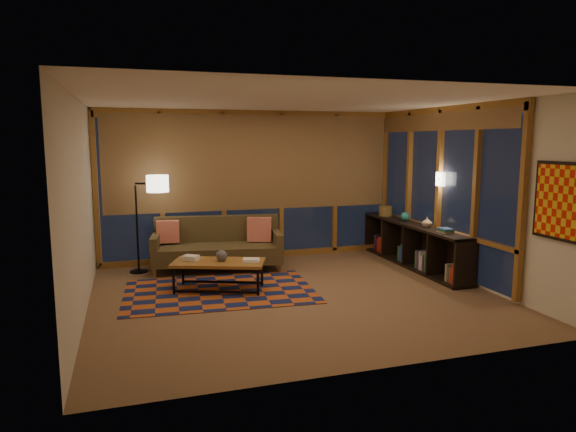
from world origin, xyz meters
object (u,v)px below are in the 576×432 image
object	(u,v)px
sofa	(217,245)
coffee_table	(219,276)
bookshelf	(413,245)
floor_lamp	(137,224)

from	to	relation	value
sofa	coffee_table	size ratio (longest dim) A/B	1.61
coffee_table	sofa	bearing A→B (deg)	101.95
sofa	bookshelf	world-z (taller)	sofa
sofa	bookshelf	size ratio (longest dim) A/B	0.71
bookshelf	coffee_table	bearing A→B (deg)	-172.45
coffee_table	bookshelf	world-z (taller)	bookshelf
coffee_table	floor_lamp	world-z (taller)	floor_lamp
sofa	floor_lamp	bearing A→B (deg)	177.63
coffee_table	bookshelf	size ratio (longest dim) A/B	0.44
floor_lamp	sofa	bearing A→B (deg)	12.41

